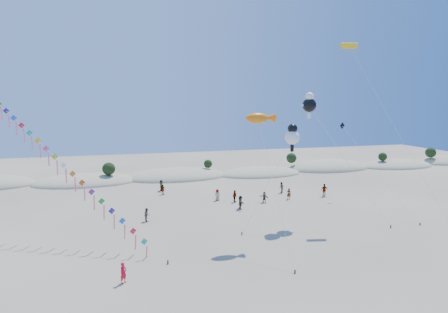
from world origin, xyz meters
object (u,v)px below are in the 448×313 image
(parafoil_kite, at_px, (352,51))
(fish_kite, at_px, (260,118))
(flyer_foreground, at_px, (123,273))
(kite_train, at_px, (47,150))

(parafoil_kite, bearing_deg, fish_kite, -161.11)
(fish_kite, bearing_deg, parafoil_kite, 18.89)
(parafoil_kite, xyz_separation_m, flyer_foreground, (-26.97, -11.71, -19.01))
(parafoil_kite, relative_size, flyer_foreground, 12.52)
(parafoil_kite, height_order, flyer_foreground, parafoil_kite)
(kite_train, xyz_separation_m, fish_kite, (20.93, -6.02, 3.27))
(kite_train, distance_m, fish_kite, 22.02)
(flyer_foreground, bearing_deg, parafoil_kite, -20.72)
(kite_train, bearing_deg, flyer_foreground, -61.72)
(parafoil_kite, distance_m, flyer_foreground, 35.01)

